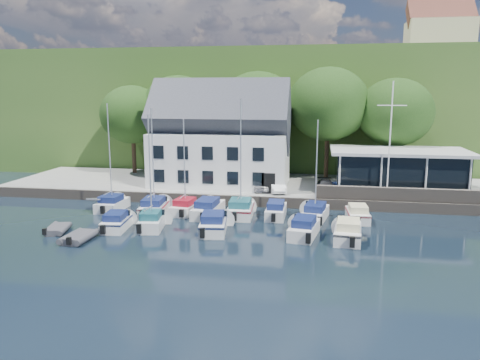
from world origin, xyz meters
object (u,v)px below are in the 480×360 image
Objects in this scene: harbor_building at (221,143)px; car_silver at (259,184)px; car_blue at (341,188)px; flagpole at (390,141)px; boat_r2_4 at (348,230)px; boat_r1_3 at (208,207)px; boat_r1_0 at (110,163)px; boat_r1_7 at (358,213)px; boat_r2_1 at (150,172)px; boat_r1_4 at (241,163)px; boat_r2_2 at (214,222)px; boat_r2_0 at (117,220)px; dinghy_0 at (58,228)px; car_white at (277,185)px; boat_r1_1 at (153,164)px; club_pavilion at (398,170)px; boat_r1_2 at (184,166)px; boat_r1_5 at (276,209)px; dinghy_1 at (79,236)px; boat_r1_6 at (317,167)px; car_dgrey at (326,187)px; boat_r2_3 at (304,226)px.

harbor_building reaches higher than car_silver.
car_blue is 0.33× the size of flagpole.
boat_r1_3 is at bearing 161.31° from boat_r2_4.
boat_r1_0 is 22.26m from boat_r1_7.
boat_r2_1 reaches higher than car_blue.
boat_r2_2 is at bearing -108.35° from boat_r1_4.
boat_r1_0 is at bearing -170.03° from flagpole.
boat_r2_0 is 4.51m from dinghy_0.
boat_r2_0 is at bearing -152.16° from boat_r1_4.
boat_r2_2 is (-3.95, -10.91, -0.87)m from car_white.
flagpole reaches higher than boat_r1_1.
boat_r1_0 is (-14.61, -5.92, 2.74)m from car_white.
car_silver is at bearing 64.17° from boat_r1_3.
boat_r1_4 is (-14.38, -8.52, 1.65)m from club_pavilion.
boat_r2_1 reaches higher than club_pavilion.
dinghy_0 is at bearing -132.42° from boat_r1_2.
boat_r1_5 is at bearing 1.80° from boat_r1_4.
car_blue is at bearing 17.12° from boat_r1_0.
boat_r2_2 is at bearing -68.37° from boat_r1_3.
harbor_building is 9.74m from boat_r1_4.
boat_r1_6 is at bearing 29.08° from dinghy_1.
harbor_building is 2.82× the size of boat_r1_7.
boat_r1_1 is 11.47m from boat_r1_5.
harbor_building is 17.11m from flagpole.
boat_r1_4 is at bearing -115.01° from car_silver.
car_white reaches higher than boat_r2_2.
car_dgrey is at bearing 42.30° from dinghy_1.
boat_r1_0 is 1.03× the size of boat_r1_2.
boat_r1_7 is at bearing -33.03° from harbor_building.
boat_r2_0 is 4.74m from boat_r2_1.
car_silver is 0.35× the size of flagpole.
boat_r1_5 is at bearing -143.87° from club_pavilion.
harbor_building reaches higher than boat_r2_1.
boat_r1_1 is 17.68m from boat_r2_4.
club_pavilion is 6.23m from car_blue.
boat_r1_0 is 11.99m from boat_r1_4.
harbor_building is 1.69× the size of boat_r1_2.
boat_r2_3 is (-8.73, -13.41, -2.28)m from club_pavilion.
boat_r1_4 reaches higher than boat_r2_0.
boat_r2_3 is (8.51, -4.66, 0.01)m from boat_r1_3.
car_white is at bearing 163.35° from car_blue.
boat_r1_4 is (-2.62, -6.05, 3.05)m from car_white.
car_silver is 0.64× the size of boat_r1_5.
boat_r1_1 is at bearing 179.88° from boat_r1_4.
boat_r2_1 is (-6.32, -4.95, -0.14)m from boat_r1_4.
club_pavilion is 2.27× the size of boat_r1_5.
boat_r1_0 is 8.30m from dinghy_0.
dinghy_1 is at bearing -144.13° from car_white.
car_white is 9.44m from boat_r1_7.
flagpole is 13.06m from boat_r2_3.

